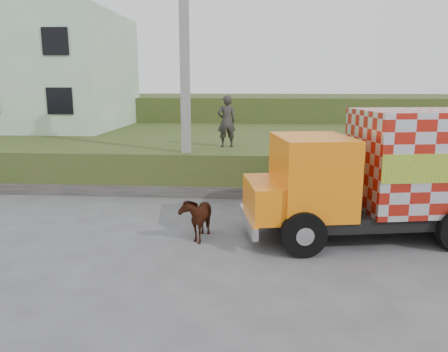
# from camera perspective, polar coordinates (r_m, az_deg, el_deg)

# --- Properties ---
(ground) EXTENTS (120.00, 120.00, 0.00)m
(ground) POSITION_cam_1_polar(r_m,az_deg,el_deg) (11.25, -3.55, -8.21)
(ground) COLOR #474749
(ground) RESTS_ON ground
(embankment) EXTENTS (40.00, 12.00, 1.50)m
(embankment) POSITION_cam_1_polar(r_m,az_deg,el_deg) (20.74, 0.26, 3.33)
(embankment) COLOR #2A4E1A
(embankment) RESTS_ON ground
(embankment_far) EXTENTS (40.00, 12.00, 3.00)m
(embankment_far) POSITION_cam_1_polar(r_m,az_deg,el_deg) (32.57, 1.84, 7.82)
(embankment_far) COLOR #2A4E1A
(embankment_far) RESTS_ON ground
(retaining_strip) EXTENTS (16.00, 0.50, 0.40)m
(retaining_strip) POSITION_cam_1_polar(r_m,az_deg,el_deg) (15.51, -8.73, -1.87)
(retaining_strip) COLOR #595651
(retaining_strip) RESTS_ON ground
(building) EXTENTS (10.00, 8.00, 6.00)m
(building) POSITION_cam_1_polar(r_m,az_deg,el_deg) (26.58, -24.18, 12.33)
(building) COLOR silver
(building) RESTS_ON embankment
(utility_pole) EXTENTS (1.20, 0.30, 8.00)m
(utility_pole) POSITION_cam_1_polar(r_m,az_deg,el_deg) (15.25, -5.11, 12.69)
(utility_pole) COLOR gray
(utility_pole) RESTS_ON ground
(cargo_truck) EXTENTS (7.56, 3.59, 3.24)m
(cargo_truck) POSITION_cam_1_polar(r_m,az_deg,el_deg) (11.95, 22.73, 0.40)
(cargo_truck) COLOR black
(cargo_truck) RESTS_ON ground
(cow) EXTENTS (0.76, 1.42, 1.14)m
(cow) POSITION_cam_1_polar(r_m,az_deg,el_deg) (11.17, -3.55, -5.26)
(cow) COLOR black
(cow) RESTS_ON ground
(pedestrian) EXTENTS (0.81, 0.65, 1.95)m
(pedestrian) POSITION_cam_1_polar(r_m,az_deg,el_deg) (16.63, 0.33, 7.16)
(pedestrian) COLOR #2E2C28
(pedestrian) RESTS_ON embankment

